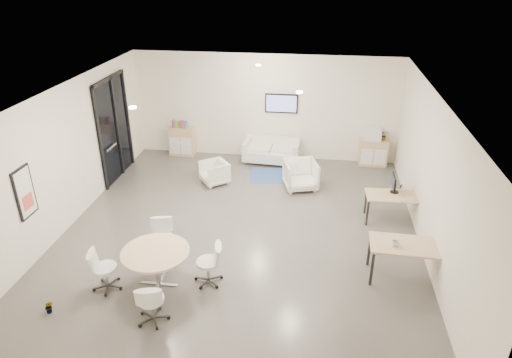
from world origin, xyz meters
The scene contains 21 objects.
room_shell centered at (0.00, 0.00, 1.60)m, with size 9.60×10.60×4.80m.
glass_door centered at (-3.95, 2.51, 1.50)m, with size 0.09×1.90×2.85m.
artwork centered at (-3.97, -1.60, 1.55)m, with size 0.05×0.54×1.04m.
wall_tv centered at (0.50, 4.46, 1.75)m, with size 0.98×0.06×0.58m.
ceiling_spots centered at (-0.20, 0.83, 3.18)m, with size 3.14×4.14×0.03m.
sideboard_left centered at (-2.61, 4.27, 0.45)m, with size 0.80×0.41×0.90m.
sideboard_right centered at (3.31, 4.27, 0.41)m, with size 0.83×0.40×0.83m.
books centered at (-2.65, 4.27, 1.01)m, with size 0.46×0.14×0.22m.
printer centered at (3.26, 4.28, 0.99)m, with size 0.56×0.49×0.35m.
loveseat centered at (0.27, 4.08, 0.34)m, with size 1.71×0.93×0.63m.
blue_rug centered at (0.52, 3.10, 0.01)m, with size 1.51×1.01×0.01m, color #314C96.
armchair_left centered at (-1.14, 2.39, 0.35)m, with size 0.68×0.64×0.70m, color white.
armchair_right centered at (1.24, 2.40, 0.43)m, with size 0.84×0.78×0.86m, color white.
desk_rear centered at (3.51, 0.99, 0.62)m, with size 1.35×0.73×0.69m.
desk_front centered at (3.49, -1.19, 0.69)m, with size 1.50×0.78×0.77m.
monitor centered at (3.46, 1.14, 0.93)m, with size 0.20×0.50×0.44m.
round_table centered at (-1.23, -2.09, 0.69)m, with size 1.28×1.28×0.78m.
meeting_chairs centered at (-1.23, -2.09, 0.41)m, with size 2.56×2.56×0.82m.
plant_cabinet centered at (3.56, 4.26, 0.94)m, with size 0.27×0.30×0.23m, color #3F7F3F.
plant_floor centered at (-2.88, -3.11, 0.06)m, with size 0.15×0.27×0.12m, color #3F7F3F.
cup centered at (3.20, -1.26, 0.84)m, with size 0.13×0.10×0.13m, color white.
Camera 1 is at (1.62, -8.77, 5.68)m, focal length 32.00 mm.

